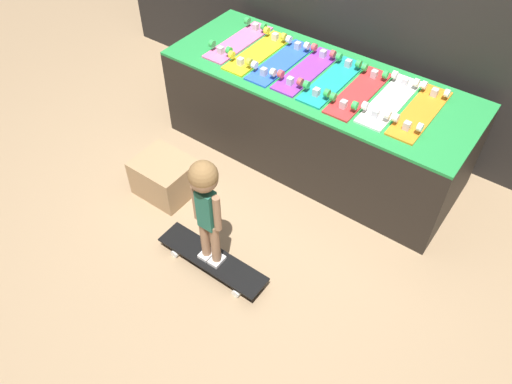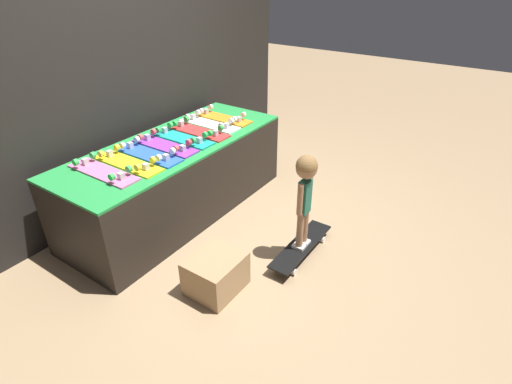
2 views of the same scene
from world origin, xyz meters
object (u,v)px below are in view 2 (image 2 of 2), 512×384
Objects in this scene: skateboard_white_on_rack at (209,123)px; child at (305,185)px; skateboard_teal_on_rack at (182,137)px; skateboard_red_on_rack at (198,130)px; storage_box at (216,273)px; skateboard_yellow_on_rack at (127,162)px; skateboard_blue_on_rack at (148,153)px; skateboard_pink_on_rack at (103,171)px; skateboard_on_floor at (301,247)px; skateboard_purple_on_rack at (165,145)px; skateboard_orange_on_rack at (222,117)px.

child is at bearing -109.13° from skateboard_white_on_rack.
skateboard_teal_on_rack and skateboard_red_on_rack have the same top height.
storage_box is at bearing -139.63° from skateboard_white_on_rack.
skateboard_blue_on_rack is (0.21, -0.01, 0.00)m from skateboard_yellow_on_rack.
skateboard_red_on_rack is (1.04, -0.05, 0.00)m from skateboard_pink_on_rack.
skateboard_on_floor is 1.93× the size of storage_box.
child is 2.04× the size of storage_box.
skateboard_blue_on_rack and skateboard_white_on_rack have the same top height.
skateboard_blue_on_rack is 1.00× the size of skateboard_white_on_rack.
storage_box is at bearing -119.04° from skateboard_purple_on_rack.
skateboard_red_on_rack is 0.85× the size of skateboard_on_floor.
storage_box is (-0.74, -0.96, -0.59)m from skateboard_teal_on_rack.
skateboard_on_floor is at bearing -116.74° from skateboard_orange_on_rack.
skateboard_orange_on_rack is (1.24, 0.02, 0.00)m from skateboard_yellow_on_rack.
skateboard_white_on_rack is (0.62, 0.02, 0.00)m from skateboard_purple_on_rack.
skateboard_purple_on_rack is 1.63× the size of storage_box.
skateboard_blue_on_rack and skateboard_red_on_rack have the same top height.
skateboard_pink_on_rack and skateboard_orange_on_rack have the same top height.
skateboard_on_floor is at bearing -100.99° from skateboard_red_on_rack.
skateboard_blue_on_rack is 0.62m from skateboard_red_on_rack.
skateboard_teal_on_rack is 0.21m from skateboard_red_on_rack.
skateboard_red_on_rack is 1.46m from skateboard_on_floor.
skateboard_purple_on_rack is at bearing -2.71° from skateboard_pink_on_rack.
storage_box is at bearing -109.10° from skateboard_blue_on_rack.
skateboard_blue_on_rack and skateboard_orange_on_rack have the same top height.
skateboard_blue_on_rack is 1.00× the size of skateboard_purple_on_rack.
skateboard_teal_on_rack is (0.21, -0.01, 0.00)m from skateboard_purple_on_rack.
skateboard_pink_on_rack and skateboard_red_on_rack have the same top height.
skateboard_red_on_rack is at bearing -2.59° from skateboard_pink_on_rack.
skateboard_purple_on_rack is at bearing 60.96° from storage_box.
skateboard_teal_on_rack is at bearing 88.19° from skateboard_on_floor.
skateboard_blue_on_rack and skateboard_purple_on_rack have the same top height.
skateboard_yellow_on_rack is 1.00× the size of skateboard_red_on_rack.
skateboard_teal_on_rack is 0.41m from skateboard_white_on_rack.
skateboard_purple_on_rack is 0.80× the size of child.
skateboard_white_on_rack and skateboard_orange_on_rack have the same top height.
child is at bearing -82.68° from skateboard_purple_on_rack.
skateboard_purple_on_rack is at bearing 3.91° from skateboard_blue_on_rack.
skateboard_pink_on_rack is 1.00× the size of skateboard_purple_on_rack.
storage_box is at bearing -97.30° from skateboard_yellow_on_rack.
skateboard_yellow_on_rack and skateboard_blue_on_rack have the same top height.
skateboard_teal_on_rack is 1.45m from skateboard_on_floor.
skateboard_teal_on_rack is at bearing 87.33° from child.
skateboard_red_on_rack is (0.83, -0.01, 0.00)m from skateboard_yellow_on_rack.
skateboard_red_on_rack is at bearing -0.88° from skateboard_yellow_on_rack.
skateboard_purple_on_rack is 0.83m from skateboard_orange_on_rack.
skateboard_teal_on_rack is at bearing 1.23° from skateboard_blue_on_rack.
skateboard_white_on_rack is at bearing 1.58° from skateboard_purple_on_rack.
storage_box is (-0.54, -0.97, -0.59)m from skateboard_purple_on_rack.
skateboard_orange_on_rack is (0.83, 0.02, 0.00)m from skateboard_purple_on_rack.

